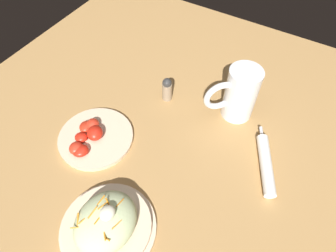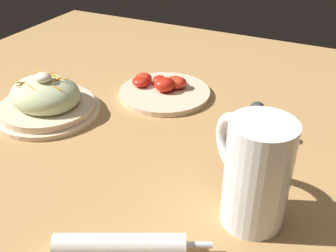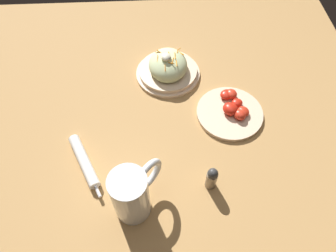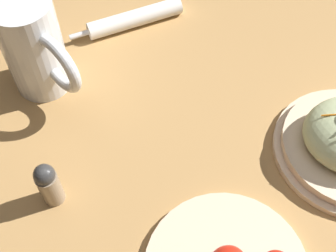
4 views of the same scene
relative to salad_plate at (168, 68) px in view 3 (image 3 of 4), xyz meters
name	(u,v)px [view 3 (image 3 of 4)]	position (x,y,z in m)	size (l,w,h in m)	color
ground_plane	(166,134)	(0.26, -0.02, -0.03)	(1.43, 1.43, 0.00)	#B2844C
salad_plate	(168,68)	(0.00, 0.00, 0.00)	(0.23, 0.23, 0.10)	beige
beer_mug	(132,196)	(0.49, -0.12, 0.04)	(0.14, 0.13, 0.17)	white
napkin_roll	(84,161)	(0.35, -0.26, -0.02)	(0.20, 0.11, 0.03)	white
tomato_plate	(231,111)	(0.18, 0.19, -0.02)	(0.21, 0.21, 0.05)	beige
salt_shaker	(212,178)	(0.43, 0.10, 0.01)	(0.03, 0.03, 0.08)	gray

